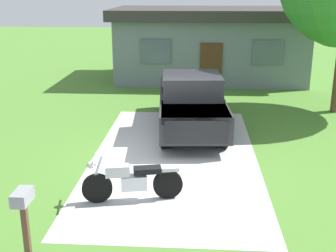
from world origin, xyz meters
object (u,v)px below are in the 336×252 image
at_px(mailbox, 23,206).
at_px(neighbor_house, 210,43).
at_px(pickup_truck, 191,100).
at_px(motorcycle, 132,180).

distance_m(mailbox, neighbor_house, 16.37).
bearing_deg(mailbox, pickup_truck, 70.17).
relative_size(pickup_truck, mailbox, 4.56).
xyz_separation_m(motorcycle, pickup_truck, (1.20, 5.28, 0.48)).
bearing_deg(neighbor_house, motorcycle, -98.37).
distance_m(motorcycle, mailbox, 2.75).
bearing_deg(motorcycle, mailbox, -124.07).
bearing_deg(motorcycle, neighbor_house, 81.63).
height_order(mailbox, neighbor_house, neighbor_house).
bearing_deg(neighbor_house, pickup_truck, -95.56).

